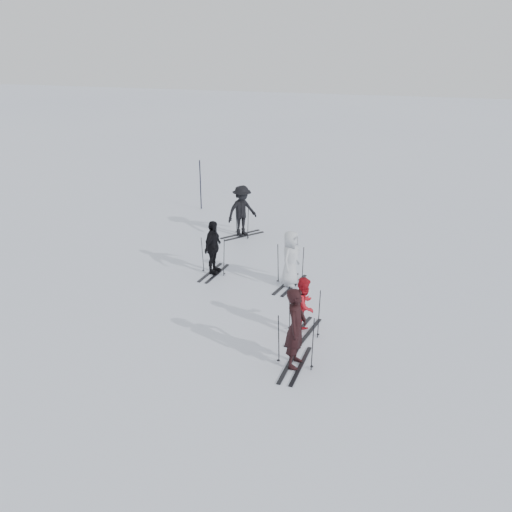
{
  "coord_description": "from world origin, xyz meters",
  "views": [
    {
      "loc": [
        4.74,
        -14.53,
        7.41
      ],
      "look_at": [
        0.0,
        1.0,
        1.0
      ],
      "focal_mm": 40.0,
      "sensor_mm": 36.0,
      "label": 1
    }
  ],
  "objects_px": {
    "skier_uphill_left": "(213,248)",
    "piste_marker": "(200,185)",
    "skier_grey": "(290,259)",
    "skier_near_dark": "(296,329)",
    "skier_red": "(304,306)",
    "skier_uphill_far": "(242,211)"
  },
  "relations": [
    {
      "from": "skier_uphill_left",
      "to": "piste_marker",
      "type": "bearing_deg",
      "value": 30.02
    },
    {
      "from": "skier_grey",
      "to": "piste_marker",
      "type": "distance_m",
      "value": 8.99
    },
    {
      "from": "skier_near_dark",
      "to": "skier_red",
      "type": "distance_m",
      "value": 1.62
    },
    {
      "from": "skier_grey",
      "to": "piste_marker",
      "type": "relative_size",
      "value": 0.8
    },
    {
      "from": "skier_near_dark",
      "to": "piste_marker",
      "type": "relative_size",
      "value": 0.9
    },
    {
      "from": "skier_uphill_left",
      "to": "piste_marker",
      "type": "distance_m",
      "value": 7.42
    },
    {
      "from": "skier_red",
      "to": "skier_uphill_far",
      "type": "relative_size",
      "value": 0.79
    },
    {
      "from": "skier_near_dark",
      "to": "skier_grey",
      "type": "xyz_separation_m",
      "value": [
        -1.22,
        4.46,
        -0.11
      ]
    },
    {
      "from": "skier_uphill_left",
      "to": "piste_marker",
      "type": "xyz_separation_m",
      "value": [
        -3.16,
        6.71,
        0.21
      ]
    },
    {
      "from": "skier_near_dark",
      "to": "skier_uphill_left",
      "type": "height_order",
      "value": "skier_near_dark"
    },
    {
      "from": "skier_red",
      "to": "skier_grey",
      "type": "xyz_separation_m",
      "value": [
        -1.07,
        2.86,
        0.1
      ]
    },
    {
      "from": "skier_near_dark",
      "to": "skier_uphill_far",
      "type": "distance_m",
      "value": 9.4
    },
    {
      "from": "skier_near_dark",
      "to": "skier_grey",
      "type": "relative_size",
      "value": 1.12
    },
    {
      "from": "skier_near_dark",
      "to": "skier_red",
      "type": "bearing_deg",
      "value": 7.33
    },
    {
      "from": "skier_near_dark",
      "to": "skier_uphill_left",
      "type": "relative_size",
      "value": 1.11
    },
    {
      "from": "skier_uphill_far",
      "to": "skier_red",
      "type": "bearing_deg",
      "value": -111.64
    },
    {
      "from": "skier_near_dark",
      "to": "skier_red",
      "type": "relative_size",
      "value": 1.27
    },
    {
      "from": "skier_red",
      "to": "skier_uphill_far",
      "type": "height_order",
      "value": "skier_uphill_far"
    },
    {
      "from": "skier_red",
      "to": "piste_marker",
      "type": "distance_m",
      "value": 11.91
    },
    {
      "from": "skier_near_dark",
      "to": "skier_red",
      "type": "xyz_separation_m",
      "value": [
        -0.15,
        1.6,
        -0.21
      ]
    },
    {
      "from": "piste_marker",
      "to": "skier_grey",
      "type": "bearing_deg",
      "value": -49.99
    },
    {
      "from": "skier_grey",
      "to": "skier_near_dark",
      "type": "bearing_deg",
      "value": -154.3
    }
  ]
}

